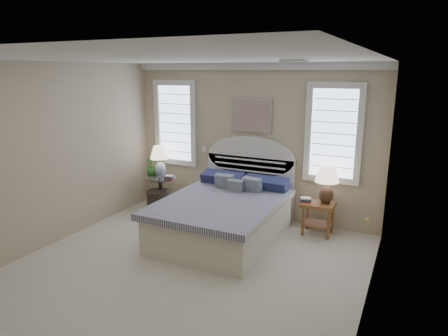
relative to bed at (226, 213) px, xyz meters
The scene contains 21 objects.
floor 1.51m from the bed, 90.00° to the right, with size 4.50×5.00×0.01m, color beige.
ceiling 2.74m from the bed, 90.00° to the right, with size 4.50×5.00×0.01m, color silver.
wall_back 1.42m from the bed, 90.00° to the left, with size 4.50×0.02×2.70m, color tan.
wall_left 2.85m from the bed, 147.06° to the right, with size 0.02×5.00×2.70m, color tan.
wall_right 2.85m from the bed, 32.94° to the right, with size 0.02×5.00×2.70m, color tan.
crown_molding 2.47m from the bed, 90.00° to the left, with size 4.50×0.08×0.12m, color silver.
hvac_vent 2.67m from the bed, 28.73° to the right, with size 0.30×0.20×0.02m, color #B2B2B2.
switch_plate 1.59m from the bed, 132.76° to the left, with size 0.08×0.01×0.12m, color silver.
window_left 2.22m from the bed, 146.59° to the left, with size 0.90×0.06×1.60m, color silver.
window_right 2.12m from the bed, 36.14° to the left, with size 0.90×0.06×1.60m, color silver.
painting 1.75m from the bed, 90.00° to the left, with size 0.74×0.04×0.58m, color silver.
closet_door 2.39m from the bed, ahead, with size 0.02×1.80×2.40m, color silver.
bed is the anchor object (origin of this frame).
side_table_left 1.75m from the bed, 160.26° to the left, with size 0.56×0.56×0.63m.
nightstand_right 1.47m from the bed, 28.03° to the left, with size 0.50×0.40×0.53m.
floor_pot 1.68m from the bed, 164.14° to the left, with size 0.44×0.44×0.40m, color black.
lamp_left 1.93m from the bed, 158.42° to the left, with size 0.39×0.39×0.58m.
lamp_right 1.66m from the bed, 27.45° to the left, with size 0.42×0.42×0.61m.
potted_plant 2.02m from the bed, 161.65° to the left, with size 0.21×0.21×0.37m, color #2A6528.
books_left 1.56m from the bed, 158.59° to the left, with size 0.17×0.14×0.07m.
books_right 1.29m from the bed, 30.48° to the left, with size 0.20×0.17×0.07m.
Camera 1 is at (2.58, -3.91, 2.57)m, focal length 32.00 mm.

